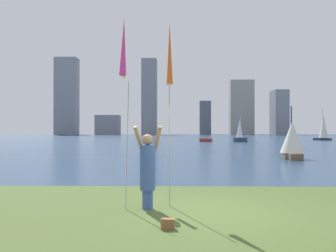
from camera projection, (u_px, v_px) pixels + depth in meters
name	position (u px, v px, depth m)	size (l,w,h in m)	color
ground	(181.00, 141.00, 59.19)	(120.00, 138.00, 0.12)	#475B28
person	(148.00, 168.00, 8.62)	(0.74, 0.55, 2.03)	#3F59A5
kite_flag_left	(124.00, 51.00, 8.25)	(0.16, 1.12, 4.58)	#B2B2B7
kite_flag_right	(170.00, 57.00, 9.10)	(0.16, 0.52, 4.69)	#B2B2B7
bag	(168.00, 224.00, 6.89)	(0.25, 0.15, 0.20)	brown
sailboat_1	(240.00, 132.00, 52.34)	(2.10, 1.60, 3.95)	#333D51
sailboat_2	(292.00, 140.00, 22.92)	(1.68, 3.14, 3.43)	brown
sailboat_4	(206.00, 140.00, 52.88)	(1.92, 1.53, 5.17)	maroon
sailboat_5	(323.00, 128.00, 59.60)	(2.63, 2.55, 5.59)	#333D51
skyline_tower_0	(67.00, 96.00, 116.56)	(7.19, 4.71, 25.25)	gray
skyline_tower_1	(108.00, 125.00, 115.27)	(7.72, 4.87, 6.34)	gray
skyline_tower_2	(149.00, 97.00, 116.50)	(4.88, 5.45, 24.76)	gray
skyline_tower_3	(205.00, 118.00, 119.11)	(3.66, 3.62, 11.25)	#565B66
skyline_tower_4	(242.00, 107.00, 119.11)	(7.87, 4.14, 18.24)	gray
skyline_tower_5	(279.00, 113.00, 114.37)	(4.38, 7.45, 14.32)	gray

